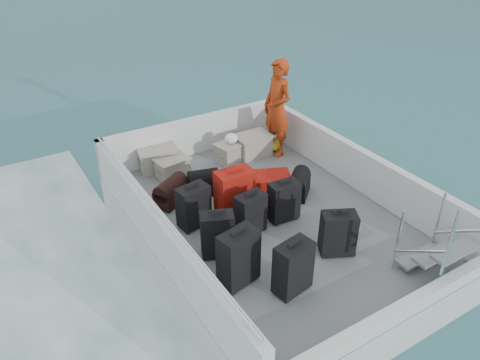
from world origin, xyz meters
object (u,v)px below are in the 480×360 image
Objects in this scene: suitcase_3 at (293,268)px; suitcase_4 at (250,214)px; suitcase_5 at (235,194)px; crate_3 at (253,146)px; suitcase_8 at (269,182)px; suitcase_1 at (217,235)px; suitcase_2 at (194,207)px; suitcase_7 at (284,201)px; crate_0 at (158,159)px; passenger at (277,108)px; suitcase_0 at (239,259)px; crate_1 at (173,168)px; crate_2 at (231,152)px; suitcase_6 at (338,234)px.

suitcase_4 is (0.20, 1.25, -0.04)m from suitcase_3.
suitcase_5 is 1.22× the size of crate_3.
suitcase_1 is at bearing 147.91° from suitcase_8.
suitcase_1 is 1.01× the size of suitcase_2.
suitcase_1 is 0.93× the size of suitcase_3.
crate_3 is at bearing 73.21° from suitcase_7.
passenger is (2.13, -0.56, 0.70)m from crate_0.
suitcase_8 is (0.30, 0.80, -0.18)m from suitcase_7.
suitcase_4 is at bearing 71.25° from suitcase_3.
suitcase_8 is at bearing 23.66° from suitcase_5.
suitcase_4 is 0.92× the size of suitcase_8.
suitcase_8 is (0.89, 0.81, -0.18)m from suitcase_4.
suitcase_4 is at bearing -174.94° from suitcase_7.
suitcase_0 is at bearing -138.30° from suitcase_4.
suitcase_7 is at bearing -176.11° from suitcase_8.
suitcase_5 is 1.19× the size of crate_0.
suitcase_1 is 2.25m from crate_1.
crate_0 is at bearing 104.94° from suitcase_5.
suitcase_0 is 1.23× the size of crate_3.
suitcase_1 is 1.26× the size of crate_1.
suitcase_0 reaches higher than crate_3.
suitcase_8 is at bearing 52.53° from suitcase_3.
suitcase_7 is at bearing 48.40° from suitcase_3.
crate_2 is 0.84× the size of crate_3.
suitcase_5 is at bearing 78.68° from suitcase_4.
suitcase_0 is 3.20m from crate_0.
suitcase_6 is 3.05m from passenger.
crate_1 is at bearing 178.30° from crate_3.
suitcase_1 is at bearing -166.72° from suitcase_7.
suitcase_8 is at bearing -110.37° from crate_3.
suitcase_1 is 1.05× the size of suitcase_7.
suitcase_6 is (0.73, -0.99, 0.00)m from suitcase_4.
suitcase_7 is (0.79, 1.26, -0.04)m from suitcase_3.
suitcase_8 is 2.03m from crate_0.
suitcase_5 reaches higher than suitcase_8.
suitcase_4 is 1.20× the size of crate_1.
suitcase_0 is 1.08× the size of suitcase_3.
suitcase_1 is 1.59m from suitcase_6.
suitcase_0 is 1.50m from suitcase_7.
suitcase_0 is 0.60m from suitcase_1.
suitcase_2 is (0.07, 1.35, -0.05)m from suitcase_0.
suitcase_3 is at bearing -106.76° from suitcase_4.
suitcase_7 is 0.98× the size of crate_0.
passenger is at bearing 38.87° from suitcase_4.
suitcase_2 is 1.53m from suitcase_8.
suitcase_4 is 0.48m from suitcase_5.
suitcase_1 is at bearing -50.45° from passenger.
suitcase_2 is 0.83m from suitcase_4.
crate_3 is (2.00, 2.76, -0.19)m from suitcase_0.
suitcase_8 is at bearing -89.30° from crate_2.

